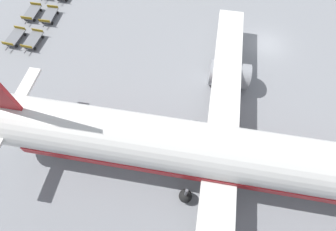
{
  "coord_description": "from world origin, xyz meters",
  "views": [
    {
      "loc": [
        23.96,
        -10.07,
        22.66
      ],
      "look_at": [
        11.88,
        -10.99,
        1.92
      ],
      "focal_mm": 28.0,
      "sensor_mm": 36.0,
      "label": 1
    }
  ],
  "objects": [
    {
      "name": "ground_plane",
      "position": [
        0.0,
        0.0,
        0.0
      ],
      "size": [
        500.0,
        500.0,
        0.0
      ],
      "primitive_type": "plane",
      "color": "gray"
    },
    {
      "name": "airplane",
      "position": [
        15.95,
        -5.41,
        3.31
      ],
      "size": [
        36.22,
        43.93,
        13.32
      ],
      "color": "white",
      "rests_on": "ground_plane"
    },
    {
      "name": "baggage_dolly_row_near_col_b",
      "position": [
        -2.82,
        -29.51,
        0.47
      ],
      "size": [
        3.58,
        1.78,
        0.92
      ],
      "color": "slate",
      "rests_on": "ground_plane"
    },
    {
      "name": "baggage_dolly_row_near_col_c",
      "position": [
        1.67,
        -30.06,
        0.47
      ],
      "size": [
        3.59,
        1.9,
        0.92
      ],
      "color": "slate",
      "rests_on": "ground_plane"
    },
    {
      "name": "baggage_dolly_row_mid_a_col_b",
      "position": [
        -2.46,
        -27.15,
        0.47
      ],
      "size": [
        3.57,
        1.74,
        0.92
      ],
      "color": "slate",
      "rests_on": "ground_plane"
    },
    {
      "name": "baggage_dolly_row_mid_a_col_c",
      "position": [
        1.94,
        -27.76,
        0.47
      ],
      "size": [
        3.59,
        1.88,
        0.92
      ],
      "color": "slate",
      "rests_on": "ground_plane"
    }
  ]
}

